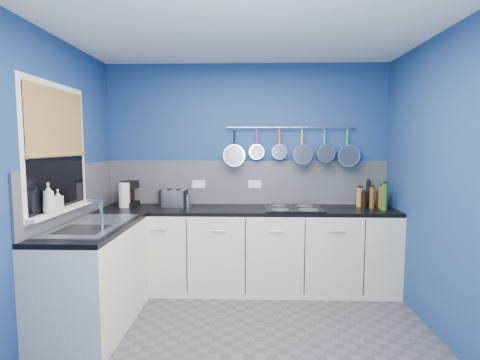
# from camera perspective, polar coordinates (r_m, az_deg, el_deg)

# --- Properties ---
(floor) EXTENTS (3.20, 3.00, 0.02)m
(floor) POSITION_cam_1_polar(r_m,az_deg,el_deg) (3.18, 0.54, -24.66)
(floor) COLOR #47474C
(floor) RESTS_ON ground
(ceiling) EXTENTS (3.20, 3.00, 0.02)m
(ceiling) POSITION_cam_1_polar(r_m,az_deg,el_deg) (2.90, 0.59, 24.07)
(ceiling) COLOR white
(ceiling) RESTS_ON ground
(wall_back) EXTENTS (3.20, 0.02, 2.50)m
(wall_back) POSITION_cam_1_polar(r_m,az_deg,el_deg) (4.27, 0.98, 0.98)
(wall_back) COLOR navy
(wall_back) RESTS_ON ground
(wall_front) EXTENTS (3.20, 0.02, 2.50)m
(wall_front) POSITION_cam_1_polar(r_m,az_deg,el_deg) (1.28, -0.81, -9.75)
(wall_front) COLOR navy
(wall_front) RESTS_ON ground
(wall_left) EXTENTS (0.02, 3.00, 2.50)m
(wall_left) POSITION_cam_1_polar(r_m,az_deg,el_deg) (3.23, -29.33, -1.20)
(wall_left) COLOR navy
(wall_left) RESTS_ON ground
(wall_right) EXTENTS (0.02, 3.00, 2.50)m
(wall_right) POSITION_cam_1_polar(r_m,az_deg,el_deg) (3.17, 31.04, -1.39)
(wall_right) COLOR navy
(wall_right) RESTS_ON ground
(backsplash_back) EXTENTS (3.20, 0.02, 0.50)m
(backsplash_back) POSITION_cam_1_polar(r_m,az_deg,el_deg) (4.26, 0.97, -0.39)
(backsplash_back) COLOR gray
(backsplash_back) RESTS_ON wall_back
(backsplash_left) EXTENTS (0.02, 1.80, 0.50)m
(backsplash_left) POSITION_cam_1_polar(r_m,az_deg,el_deg) (3.75, -24.26, -1.67)
(backsplash_left) COLOR gray
(backsplash_left) RESTS_ON wall_left
(cabinet_run_back) EXTENTS (3.20, 0.60, 0.86)m
(cabinet_run_back) POSITION_cam_1_polar(r_m,az_deg,el_deg) (4.11, 0.90, -10.83)
(cabinet_run_back) COLOR beige
(cabinet_run_back) RESTS_ON ground
(worktop_back) EXTENTS (3.20, 0.60, 0.04)m
(worktop_back) POSITION_cam_1_polar(r_m,az_deg,el_deg) (4.01, 0.91, -4.65)
(worktop_back) COLOR black
(worktop_back) RESTS_ON cabinet_run_back
(cabinet_run_left) EXTENTS (0.60, 1.20, 0.86)m
(cabinet_run_left) POSITION_cam_1_polar(r_m,az_deg,el_deg) (3.53, -21.64, -14.03)
(cabinet_run_left) COLOR beige
(cabinet_run_left) RESTS_ON ground
(worktop_left) EXTENTS (0.60, 1.20, 0.04)m
(worktop_left) POSITION_cam_1_polar(r_m,az_deg,el_deg) (3.41, -21.91, -6.87)
(worktop_left) COLOR black
(worktop_left) RESTS_ON cabinet_run_left
(window_frame) EXTENTS (0.01, 1.00, 1.10)m
(window_frame) POSITION_cam_1_polar(r_m,az_deg,el_deg) (3.46, -26.50, 4.31)
(window_frame) COLOR white
(window_frame) RESTS_ON wall_left
(window_glass) EXTENTS (0.01, 0.90, 1.00)m
(window_glass) POSITION_cam_1_polar(r_m,az_deg,el_deg) (3.45, -26.43, 4.31)
(window_glass) COLOR black
(window_glass) RESTS_ON wall_left
(bamboo_blind) EXTENTS (0.01, 0.90, 0.55)m
(bamboo_blind) POSITION_cam_1_polar(r_m,az_deg,el_deg) (3.45, -26.47, 8.05)
(bamboo_blind) COLOR tan
(bamboo_blind) RESTS_ON wall_left
(window_sill) EXTENTS (0.10, 0.98, 0.03)m
(window_sill) POSITION_cam_1_polar(r_m,az_deg,el_deg) (3.49, -25.78, -4.16)
(window_sill) COLOR white
(window_sill) RESTS_ON wall_left
(sink_unit) EXTENTS (0.50, 0.95, 0.01)m
(sink_unit) POSITION_cam_1_polar(r_m,az_deg,el_deg) (3.40, -21.92, -6.48)
(sink_unit) COLOR silver
(sink_unit) RESTS_ON worktop_left
(mixer_tap) EXTENTS (0.12, 0.08, 0.26)m
(mixer_tap) POSITION_cam_1_polar(r_m,az_deg,el_deg) (3.16, -20.64, -5.02)
(mixer_tap) COLOR silver
(mixer_tap) RESTS_ON worktop_left
(socket_left) EXTENTS (0.15, 0.01, 0.09)m
(socket_left) POSITION_cam_1_polar(r_m,az_deg,el_deg) (4.29, -6.40, -0.65)
(socket_left) COLOR white
(socket_left) RESTS_ON backsplash_back
(socket_right) EXTENTS (0.15, 0.01, 0.09)m
(socket_right) POSITION_cam_1_polar(r_m,az_deg,el_deg) (4.25, 2.32, -0.68)
(socket_right) COLOR white
(socket_right) RESTS_ON backsplash_back
(pot_rail) EXTENTS (1.45, 0.02, 0.02)m
(pot_rail) POSITION_cam_1_polar(r_m,az_deg,el_deg) (4.23, 7.84, 8.07)
(pot_rail) COLOR silver
(pot_rail) RESTS_ON wall_back
(soap_bottle_a) EXTENTS (0.12, 0.12, 0.24)m
(soap_bottle_a) POSITION_cam_1_polar(r_m,az_deg,el_deg) (3.25, -27.51, -2.51)
(soap_bottle_a) COLOR white
(soap_bottle_a) RESTS_ON window_sill
(soap_bottle_b) EXTENTS (0.10, 0.10, 0.17)m
(soap_bottle_b) POSITION_cam_1_polar(r_m,az_deg,el_deg) (3.38, -26.34, -2.76)
(soap_bottle_b) COLOR white
(soap_bottle_b) RESTS_ON window_sill
(paper_towel) EXTENTS (0.13, 0.13, 0.27)m
(paper_towel) POSITION_cam_1_polar(r_m,az_deg,el_deg) (4.25, -17.47, -2.22)
(paper_towel) COLOR white
(paper_towel) RESTS_ON worktop_back
(coffee_maker) EXTENTS (0.20, 0.21, 0.28)m
(coffee_maker) POSITION_cam_1_polar(r_m,az_deg,el_deg) (4.31, -16.73, -2.00)
(coffee_maker) COLOR black
(coffee_maker) RESTS_ON worktop_back
(toaster) EXTENTS (0.32, 0.23, 0.19)m
(toaster) POSITION_cam_1_polar(r_m,az_deg,el_deg) (4.16, -10.17, -2.79)
(toaster) COLOR silver
(toaster) RESTS_ON worktop_back
(canister) EXTENTS (0.10, 0.10, 0.13)m
(canister) POSITION_cam_1_polar(r_m,az_deg,el_deg) (4.12, -8.27, -3.21)
(canister) COLOR silver
(canister) RESTS_ON worktop_back
(hob) EXTENTS (0.60, 0.53, 0.01)m
(hob) POSITION_cam_1_polar(r_m,az_deg,el_deg) (4.01, 8.23, -4.32)
(hob) COLOR black
(hob) RESTS_ON worktop_back
(pan_0) EXTENTS (0.25, 0.12, 0.44)m
(pan_0) POSITION_cam_1_polar(r_m,az_deg,el_deg) (4.19, -0.88, 5.15)
(pan_0) COLOR silver
(pan_0) RESTS_ON pot_rail
(pan_1) EXTENTS (0.17, 0.06, 0.36)m
(pan_1) POSITION_cam_1_polar(r_m,az_deg,el_deg) (4.19, 2.61, 5.69)
(pan_1) COLOR silver
(pan_1) RESTS_ON pot_rail
(pan_2) EXTENTS (0.17, 0.07, 0.36)m
(pan_2) POSITION_cam_1_polar(r_m,az_deg,el_deg) (4.20, 6.09, 5.65)
(pan_2) COLOR silver
(pan_2) RESTS_ON pot_rail
(pan_3) EXTENTS (0.22, 0.12, 0.41)m
(pan_3) POSITION_cam_1_polar(r_m,az_deg,el_deg) (4.23, 9.54, 5.24)
(pan_3) COLOR silver
(pan_3) RESTS_ON pot_rail
(pan_4) EXTENTS (0.20, 0.12, 0.39)m
(pan_4) POSITION_cam_1_polar(r_m,az_deg,el_deg) (4.27, 12.94, 5.32)
(pan_4) COLOR silver
(pan_4) RESTS_ON pot_rail
(pan_5) EXTENTS (0.25, 0.12, 0.44)m
(pan_5) POSITION_cam_1_polar(r_m,az_deg,el_deg) (4.32, 16.24, 4.94)
(pan_5) COLOR silver
(pan_5) RESTS_ON pot_rail
(condiment_0) EXTENTS (0.05, 0.05, 0.16)m
(condiment_0) POSITION_cam_1_polar(r_m,az_deg,el_deg) (4.35, 20.64, -2.87)
(condiment_0) COLOR #4C190C
(condiment_0) RESTS_ON worktop_back
(condiment_1) EXTENTS (0.05, 0.05, 0.29)m
(condiment_1) POSITION_cam_1_polar(r_m,az_deg,el_deg) (4.29, 19.22, -2.08)
(condiment_1) COLOR black
(condiment_1) RESTS_ON worktop_back
(condiment_2) EXTENTS (0.06, 0.06, 0.21)m
(condiment_2) POSITION_cam_1_polar(r_m,az_deg,el_deg) (4.29, 17.99, -2.55)
(condiment_2) COLOR olive
(condiment_2) RESTS_ON worktop_back
(condiment_3) EXTENTS (0.07, 0.07, 0.25)m
(condiment_3) POSITION_cam_1_polar(r_m,az_deg,el_deg) (4.26, 21.07, -2.48)
(condiment_3) COLOR brown
(condiment_3) RESTS_ON worktop_back
(condiment_4) EXTENTS (0.05, 0.05, 0.23)m
(condiment_4) POSITION_cam_1_polar(r_m,az_deg,el_deg) (4.22, 19.74, -2.59)
(condiment_4) COLOR brown
(condiment_4) RESTS_ON worktop_back
(condiment_5) EXTENTS (0.06, 0.06, 0.17)m
(condiment_5) POSITION_cam_1_polar(r_m,az_deg,el_deg) (4.20, 18.61, -3.00)
(condiment_5) COLOR black
(condiment_5) RESTS_ON worktop_back
(condiment_6) EXTENTS (0.06, 0.06, 0.28)m
(condiment_6) POSITION_cam_1_polar(r_m,az_deg,el_deg) (4.13, 21.46, -2.46)
(condiment_6) COLOR #265919
(condiment_6) RESTS_ON worktop_back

